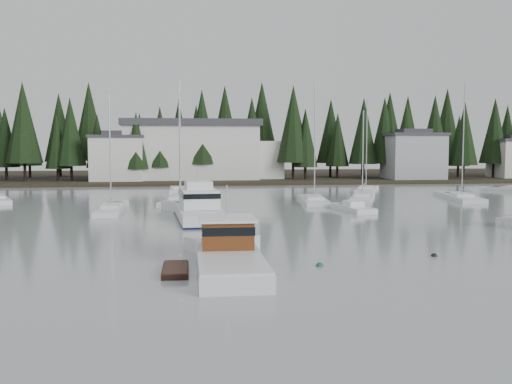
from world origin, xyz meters
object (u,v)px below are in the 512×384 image
house_east_a (413,155)px  sailboat_4 (362,199)px  sailboat_0 (181,202)px  sailboat_2 (366,191)px  harbor_inn (203,150)px  lobster_boat_brown (227,259)px  sailboat_5 (180,191)px  sailboat_1 (111,211)px  house_west (118,157)px  sailboat_9 (462,199)px  runabout_1 (353,209)px  sailboat_3 (314,202)px  cabin_cruiser_center (199,210)px

house_east_a → sailboat_4: (-20.99, -34.67, -4.84)m
house_east_a → sailboat_0: bearing=-140.2°
sailboat_0 → sailboat_2: bearing=-49.7°
harbor_inn → lobster_boat_brown: (-1.51, -76.32, -5.21)m
sailboat_5 → harbor_inn: bearing=-9.1°
sailboat_0 → sailboat_4: (21.98, 1.12, -0.01)m
sailboat_1 → sailboat_2: size_ratio=0.92×
house_west → sailboat_5: (10.89, -20.71, -4.58)m
house_west → sailboat_2: size_ratio=0.69×
house_east_a → sailboat_9: 37.31m
house_west → sailboat_5: 23.84m
sailboat_4 → runabout_1: size_ratio=1.69×
house_west → harbor_inn: bearing=12.5°
sailboat_2 → sailboat_4: size_ratio=1.22×
sailboat_5 → runabout_1: 31.69m
sailboat_3 → sailboat_9: bearing=-78.1°
cabin_cruiser_center → sailboat_5: (-1.80, 31.18, -0.72)m
house_east_a → harbor_inn: harbor_inn is taller
sailboat_2 → sailboat_4: bearing=-177.5°
sailboat_2 → house_east_a: bearing=-13.6°
harbor_inn → sailboat_4: size_ratio=2.60×
runabout_1 → sailboat_3: bearing=5.2°
sailboat_1 → runabout_1: 24.28m
house_east_a → sailboat_2: bearing=-126.4°
harbor_inn → sailboat_2: size_ratio=2.14×
sailboat_1 → sailboat_2: (33.38, 21.52, 0.01)m
sailboat_2 → sailboat_5: 26.80m
sailboat_0 → sailboat_9: (34.18, -0.15, -0.00)m
house_west → house_east_a: size_ratio=0.90×
house_west → sailboat_0: (11.03, -36.79, -4.58)m
sailboat_1 → sailboat_5: 25.05m
lobster_boat_brown → sailboat_1: bearing=19.0°
sailboat_5 → house_west: bearing=28.4°
sailboat_4 → sailboat_9: bearing=-75.1°
sailboat_0 → sailboat_9: sailboat_9 is taller
harbor_inn → sailboat_1: size_ratio=2.32×
sailboat_9 → sailboat_2: bearing=40.5°
harbor_inn → lobster_boat_brown: bearing=-91.1°
cabin_cruiser_center → runabout_1: cabin_cruiser_center is taller
sailboat_1 → sailboat_4: 30.26m
sailboat_9 → runabout_1: size_ratio=2.18×
lobster_boat_brown → sailboat_2: size_ratio=0.73×
sailboat_9 → house_east_a: bearing=-2.6°
sailboat_4 → sailboat_9: 12.27m
cabin_cruiser_center → sailboat_5: size_ratio=0.92×
sailboat_1 → sailboat_9: bearing=-80.3°
house_east_a → sailboat_5: 47.65m
sailboat_2 → sailboat_9: bearing=-127.9°
runabout_1 → cabin_cruiser_center: bearing=99.0°
sailboat_4 → sailboat_9: (12.20, -1.27, 0.01)m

